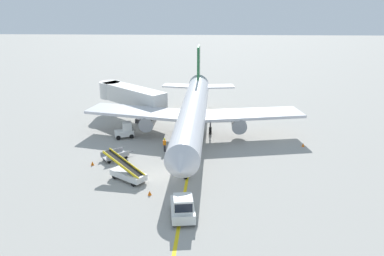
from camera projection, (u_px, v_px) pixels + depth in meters
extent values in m
plane|color=#9E9B93|center=(173.00, 174.00, 39.86)|extent=(300.00, 300.00, 0.00)
cube|color=yellow|center=(191.00, 155.00, 44.53)|extent=(2.74, 79.97, 0.01)
cylinder|color=silver|center=(193.00, 113.00, 48.58)|extent=(4.21, 30.09, 3.30)
cone|color=silver|center=(181.00, 167.00, 33.29)|extent=(3.31, 2.50, 3.23)
cone|color=silver|center=(199.00, 82.00, 63.93)|extent=(3.22, 2.89, 3.14)
cube|color=silver|center=(252.00, 114.00, 49.65)|extent=(13.58, 6.64, 0.36)
cylinder|color=gray|center=(239.00, 123.00, 49.14)|extent=(2.00, 3.26, 1.90)
cube|color=silver|center=(137.00, 112.00, 50.59)|extent=(13.67, 7.36, 0.36)
cylinder|color=gray|center=(148.00, 122.00, 49.87)|extent=(2.00, 3.26, 1.90)
cube|color=#19592D|center=(199.00, 63.00, 60.48)|extent=(0.40, 4.01, 5.20)
cube|color=silver|center=(217.00, 86.00, 61.09)|extent=(5.41, 2.75, 0.24)
cube|color=silver|center=(180.00, 86.00, 61.47)|extent=(5.50, 3.05, 0.24)
cylinder|color=#4C4C51|center=(185.00, 165.00, 38.34)|extent=(0.20, 0.20, 3.12)
cylinder|color=black|center=(185.00, 176.00, 38.75)|extent=(0.37, 0.57, 0.56)
cylinder|color=#4C4C51|center=(210.00, 123.00, 50.94)|extent=(0.20, 0.20, 3.12)
cylinder|color=black|center=(210.00, 131.00, 51.29)|extent=(0.38, 0.97, 0.96)
cylinder|color=#4C4C51|center=(177.00, 122.00, 51.22)|extent=(0.20, 0.20, 3.12)
cylinder|color=black|center=(177.00, 130.00, 51.57)|extent=(0.38, 0.97, 0.96)
cube|color=black|center=(183.00, 154.00, 35.06)|extent=(2.83, 1.08, 0.60)
cube|color=silver|center=(133.00, 96.00, 56.36)|extent=(10.72, 9.89, 2.50)
cylinder|color=silver|center=(110.00, 90.00, 60.07)|extent=(3.20, 3.20, 2.50)
cylinder|color=#59595B|center=(142.00, 114.00, 55.98)|extent=(0.56, 0.56, 2.35)
cube|color=#333338|center=(142.00, 120.00, 56.28)|extent=(1.80, 1.40, 0.50)
cube|color=silver|center=(183.00, 209.00, 31.94)|extent=(2.31, 3.80, 0.80)
cube|color=silver|center=(183.00, 203.00, 31.03)|extent=(1.70, 1.79, 1.10)
cube|color=black|center=(184.00, 208.00, 30.30)|extent=(1.42, 0.25, 0.77)
cylinder|color=black|center=(194.00, 222.00, 30.94)|extent=(0.29, 0.62, 0.60)
cylinder|color=black|center=(174.00, 222.00, 30.81)|extent=(0.29, 0.62, 0.60)
cylinder|color=black|center=(191.00, 205.00, 33.32)|extent=(0.29, 0.62, 0.60)
cylinder|color=black|center=(172.00, 206.00, 33.19)|extent=(0.29, 0.62, 0.60)
cube|color=silver|center=(124.00, 133.00, 49.85)|extent=(2.69, 2.00, 0.70)
cube|color=silver|center=(127.00, 126.00, 49.67)|extent=(1.36, 1.33, 1.10)
cube|color=black|center=(131.00, 126.00, 49.81)|extent=(0.39, 0.95, 0.77)
cylinder|color=black|center=(130.00, 134.00, 50.69)|extent=(0.64, 0.40, 0.60)
cylinder|color=black|center=(131.00, 136.00, 49.69)|extent=(0.64, 0.40, 0.60)
cylinder|color=black|center=(117.00, 135.00, 50.24)|extent=(0.64, 0.40, 0.60)
cylinder|color=black|center=(118.00, 138.00, 49.23)|extent=(0.64, 0.40, 0.60)
cube|color=silver|center=(128.00, 175.00, 38.38)|extent=(3.98, 3.40, 0.60)
cylinder|color=black|center=(115.00, 176.00, 38.75)|extent=(0.62, 0.52, 0.60)
cylinder|color=black|center=(124.00, 172.00, 39.71)|extent=(0.62, 0.52, 0.60)
cylinder|color=black|center=(133.00, 183.00, 37.24)|extent=(0.62, 0.52, 0.60)
cylinder|color=black|center=(143.00, 179.00, 38.20)|extent=(0.62, 0.52, 0.60)
cube|color=black|center=(124.00, 164.00, 38.41)|extent=(4.61, 3.59, 1.76)
cube|color=yellow|center=(120.00, 165.00, 38.03)|extent=(4.17, 2.93, 1.84)
cube|color=yellow|center=(127.00, 162.00, 38.71)|extent=(4.17, 2.93, 1.84)
cube|color=#A5A5A8|center=(115.00, 156.00, 43.32)|extent=(3.11, 2.94, 0.16)
cube|color=#4C4C51|center=(130.00, 152.00, 44.39)|extent=(0.74, 0.64, 0.08)
cylinder|color=#4C4C51|center=(133.00, 151.00, 44.65)|extent=(0.12, 0.12, 0.05)
cube|color=gray|center=(112.00, 152.00, 43.80)|extent=(2.19, 1.84, 0.50)
cube|color=gray|center=(118.00, 156.00, 42.67)|extent=(2.19, 1.84, 0.50)
cylinder|color=black|center=(121.00, 154.00, 44.46)|extent=(0.35, 0.32, 0.36)
cylinder|color=black|center=(126.00, 157.00, 43.56)|extent=(0.35, 0.32, 0.36)
cylinder|color=black|center=(104.00, 158.00, 43.24)|extent=(0.35, 0.32, 0.36)
cylinder|color=black|center=(109.00, 162.00, 42.34)|extent=(0.35, 0.32, 0.36)
cylinder|color=#26262D|center=(165.00, 148.00, 45.47)|extent=(0.24, 0.24, 0.85)
cube|color=orange|center=(165.00, 143.00, 45.24)|extent=(0.36, 0.22, 0.56)
sphere|color=beige|center=(164.00, 140.00, 45.11)|extent=(0.20, 0.20, 0.20)
sphere|color=yellow|center=(164.00, 139.00, 45.09)|extent=(0.24, 0.24, 0.24)
cone|color=orange|center=(303.00, 145.00, 47.09)|extent=(0.36, 0.36, 0.44)
cone|color=orange|center=(92.00, 163.00, 41.90)|extent=(0.36, 0.36, 0.44)
cone|color=orange|center=(150.00, 193.00, 35.60)|extent=(0.36, 0.36, 0.44)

